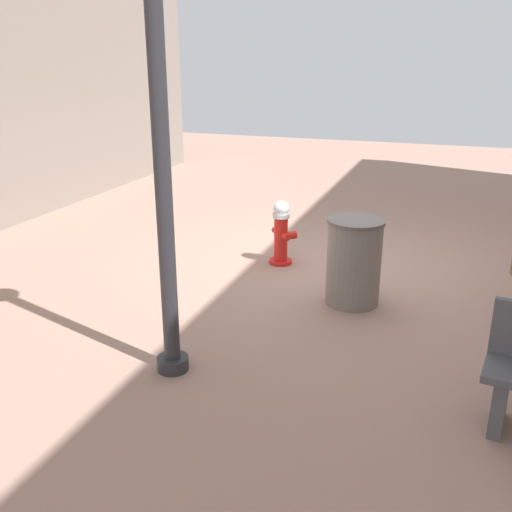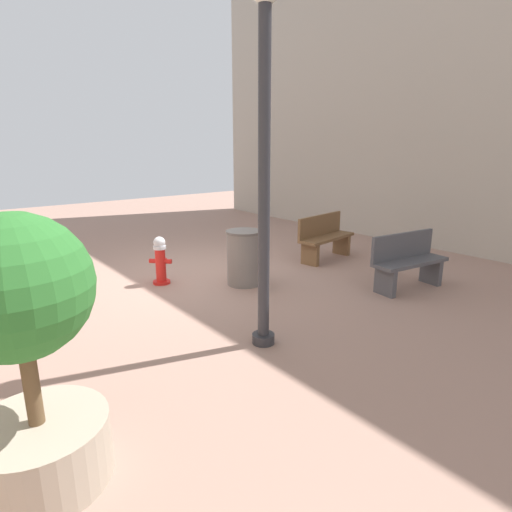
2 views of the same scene
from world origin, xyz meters
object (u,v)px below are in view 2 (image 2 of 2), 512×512
(trash_bin, at_px, (244,258))
(bench_near, at_px, (324,237))
(fire_hydrant, at_px, (161,260))
(bench_far, at_px, (407,261))
(planter_tree, at_px, (25,344))
(street_lamp, at_px, (264,130))

(trash_bin, bearing_deg, bench_near, -173.71)
(fire_hydrant, relative_size, trash_bin, 0.88)
(bench_far, bearing_deg, planter_tree, 7.17)
(planter_tree, bearing_deg, bench_far, -172.83)
(fire_hydrant, bearing_deg, bench_far, 137.82)
(bench_near, bearing_deg, planter_tree, 25.08)
(bench_near, xyz_separation_m, trash_bin, (2.36, 0.26, -0.00))
(street_lamp, bearing_deg, planter_tree, 14.25)
(bench_near, relative_size, bench_far, 1.04)
(planter_tree, distance_m, trash_bin, 4.76)
(fire_hydrant, relative_size, street_lamp, 0.21)
(street_lamp, bearing_deg, bench_far, -178.85)
(fire_hydrant, height_order, bench_near, bench_near)
(bench_far, relative_size, trash_bin, 1.55)
(street_lamp, bearing_deg, bench_near, -147.87)
(bench_near, xyz_separation_m, street_lamp, (3.58, 2.25, 2.07))
(fire_hydrant, height_order, planter_tree, planter_tree)
(planter_tree, distance_m, street_lamp, 3.12)
(fire_hydrant, bearing_deg, bench_near, 168.85)
(bench_near, height_order, planter_tree, planter_tree)
(street_lamp, height_order, trash_bin, street_lamp)
(fire_hydrant, xyz_separation_m, trash_bin, (-1.13, 0.95, 0.06))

